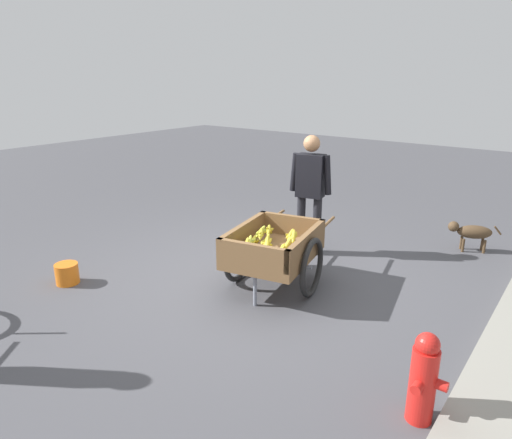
{
  "coord_description": "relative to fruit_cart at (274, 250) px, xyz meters",
  "views": [
    {
      "loc": [
        3.77,
        3.04,
        2.27
      ],
      "look_at": [
        -0.01,
        0.16,
        0.75
      ],
      "focal_mm": 32.03,
      "sensor_mm": 36.0,
      "label": 1
    }
  ],
  "objects": [
    {
      "name": "fruit_cart",
      "position": [
        0.0,
        0.0,
        0.0
      ],
      "size": [
        1.77,
        1.1,
        0.73
      ],
      "color": "brown",
      "rests_on": "ground"
    },
    {
      "name": "fire_hydrant",
      "position": [
        1.06,
        1.98,
        -0.11
      ],
      "size": [
        0.25,
        0.25,
        0.67
      ],
      "color": "red",
      "rests_on": "ground"
    },
    {
      "name": "plastic_bucket",
      "position": [
        1.33,
        -1.92,
        -0.32
      ],
      "size": [
        0.26,
        0.26,
        0.23
      ],
      "primitive_type": "cylinder",
      "color": "orange",
      "rests_on": "ground"
    },
    {
      "name": "dog",
      "position": [
        -2.5,
        1.46,
        -0.17
      ],
      "size": [
        0.37,
        0.62,
        0.4
      ],
      "color": "#4C3823",
      "rests_on": "ground"
    },
    {
      "name": "ground_plane",
      "position": [
        0.02,
        -0.39,
        -0.44
      ],
      "size": [
        24.0,
        24.0,
        0.0
      ],
      "primitive_type": "plane",
      "color": "#47474C"
    },
    {
      "name": "vendor_person",
      "position": [
        -1.13,
        -0.23,
        0.48
      ],
      "size": [
        0.26,
        0.55,
        1.55
      ],
      "color": "black",
      "rests_on": "ground"
    }
  ]
}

